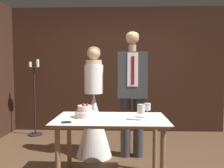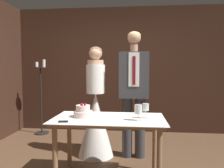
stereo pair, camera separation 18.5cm
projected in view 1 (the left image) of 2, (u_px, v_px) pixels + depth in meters
wall_back at (115, 70)px, 4.63m from camera, size 4.56×0.12×2.59m
cake_table at (111, 127)px, 2.52m from camera, size 1.28×0.70×0.76m
tiered_cake at (85, 112)px, 2.54m from camera, size 0.22×0.22×0.16m
cake_knife at (75, 122)px, 2.28m from camera, size 0.45×0.11×0.02m
wine_glass_near at (141, 109)px, 2.40m from camera, size 0.08×0.08×0.18m
wine_glass_middle at (147, 108)px, 2.51m from camera, size 0.07×0.07×0.17m
bride at (94, 117)px, 3.28m from camera, size 0.54×0.54×1.65m
groom at (132, 88)px, 3.23m from camera, size 0.43×0.25×1.86m
candle_stand at (35, 101)px, 4.32m from camera, size 0.28×0.28×1.51m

